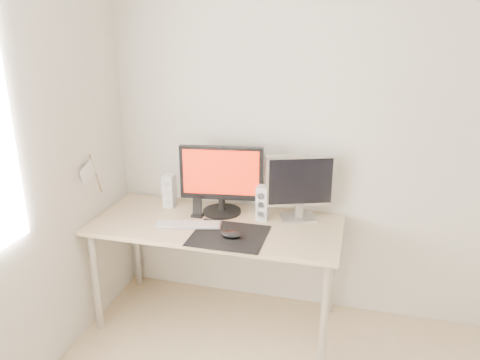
{
  "coord_description": "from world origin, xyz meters",
  "views": [
    {
      "loc": [
        -0.08,
        -1.25,
        1.97
      ],
      "look_at": [
        -0.79,
        1.45,
        1.01
      ],
      "focal_mm": 35.0,
      "sensor_mm": 36.0,
      "label": 1
    }
  ],
  "objects_px": {
    "speaker_right": "(262,203)",
    "keyboard": "(188,224)",
    "mouse": "(231,234)",
    "desk": "(216,233)",
    "main_monitor": "(221,178)",
    "phone_dock": "(197,210)",
    "second_monitor": "(300,184)",
    "speaker_left": "(169,191)"
  },
  "relations": [
    {
      "from": "speaker_right",
      "to": "keyboard",
      "type": "bearing_deg",
      "value": -153.54
    },
    {
      "from": "mouse",
      "to": "desk",
      "type": "distance_m",
      "value": 0.27
    },
    {
      "from": "mouse",
      "to": "desk",
      "type": "bearing_deg",
      "value": 127.86
    },
    {
      "from": "desk",
      "to": "main_monitor",
      "type": "relative_size",
      "value": 2.9
    },
    {
      "from": "speaker_right",
      "to": "phone_dock",
      "type": "height_order",
      "value": "speaker_right"
    },
    {
      "from": "second_monitor",
      "to": "speaker_left",
      "type": "height_order",
      "value": "second_monitor"
    },
    {
      "from": "second_monitor",
      "to": "speaker_left",
      "type": "bearing_deg",
      "value": -178.81
    },
    {
      "from": "mouse",
      "to": "phone_dock",
      "type": "bearing_deg",
      "value": 139.1
    },
    {
      "from": "speaker_left",
      "to": "keyboard",
      "type": "height_order",
      "value": "speaker_left"
    },
    {
      "from": "phone_dock",
      "to": "speaker_left",
      "type": "bearing_deg",
      "value": 155.47
    },
    {
      "from": "speaker_left",
      "to": "phone_dock",
      "type": "distance_m",
      "value": 0.28
    },
    {
      "from": "main_monitor",
      "to": "keyboard",
      "type": "xyz_separation_m",
      "value": [
        -0.15,
        -0.25,
        -0.25
      ]
    },
    {
      "from": "mouse",
      "to": "phone_dock",
      "type": "distance_m",
      "value": 0.4
    },
    {
      "from": "mouse",
      "to": "desk",
      "type": "xyz_separation_m",
      "value": [
        -0.15,
        0.2,
        -0.1
      ]
    },
    {
      "from": "desk",
      "to": "speaker_right",
      "type": "bearing_deg",
      "value": 24.57
    },
    {
      "from": "speaker_right",
      "to": "main_monitor",
      "type": "bearing_deg",
      "value": 173.42
    },
    {
      "from": "speaker_left",
      "to": "keyboard",
      "type": "xyz_separation_m",
      "value": [
        0.23,
        -0.27,
        -0.11
      ]
    },
    {
      "from": "mouse",
      "to": "second_monitor",
      "type": "xyz_separation_m",
      "value": [
        0.35,
        0.39,
        0.22
      ]
    },
    {
      "from": "second_monitor",
      "to": "speaker_right",
      "type": "xyz_separation_m",
      "value": [
        -0.23,
        -0.07,
        -0.13
      ]
    },
    {
      "from": "second_monitor",
      "to": "keyboard",
      "type": "bearing_deg",
      "value": -156.73
    },
    {
      "from": "desk",
      "to": "speaker_left",
      "type": "relative_size",
      "value": 6.96
    },
    {
      "from": "second_monitor",
      "to": "speaker_right",
      "type": "distance_m",
      "value": 0.27
    },
    {
      "from": "speaker_right",
      "to": "phone_dock",
      "type": "relative_size",
      "value": 1.67
    },
    {
      "from": "phone_dock",
      "to": "mouse",
      "type": "bearing_deg",
      "value": -40.9
    },
    {
      "from": "mouse",
      "to": "speaker_left",
      "type": "xyz_separation_m",
      "value": [
        -0.55,
        0.37,
        0.09
      ]
    },
    {
      "from": "keyboard",
      "to": "second_monitor",
      "type": "bearing_deg",
      "value": 23.27
    },
    {
      "from": "phone_dock",
      "to": "desk",
      "type": "bearing_deg",
      "value": -23.77
    },
    {
      "from": "speaker_right",
      "to": "speaker_left",
      "type": "bearing_deg",
      "value": 175.66
    },
    {
      "from": "phone_dock",
      "to": "second_monitor",
      "type": "bearing_deg",
      "value": 11.14
    },
    {
      "from": "speaker_left",
      "to": "speaker_right",
      "type": "height_order",
      "value": "same"
    },
    {
      "from": "second_monitor",
      "to": "speaker_right",
      "type": "bearing_deg",
      "value": -163.18
    },
    {
      "from": "speaker_left",
      "to": "main_monitor",
      "type": "bearing_deg",
      "value": -2.66
    },
    {
      "from": "desk",
      "to": "speaker_left",
      "type": "bearing_deg",
      "value": 155.76
    },
    {
      "from": "desk",
      "to": "second_monitor",
      "type": "distance_m",
      "value": 0.63
    },
    {
      "from": "main_monitor",
      "to": "phone_dock",
      "type": "bearing_deg",
      "value": -146.69
    },
    {
      "from": "speaker_left",
      "to": "phone_dock",
      "type": "height_order",
      "value": "speaker_left"
    },
    {
      "from": "speaker_left",
      "to": "speaker_right",
      "type": "bearing_deg",
      "value": -4.34
    },
    {
      "from": "mouse",
      "to": "second_monitor",
      "type": "distance_m",
      "value": 0.57
    },
    {
      "from": "second_monitor",
      "to": "desk",
      "type": "bearing_deg",
      "value": -158.85
    },
    {
      "from": "main_monitor",
      "to": "mouse",
      "type": "bearing_deg",
      "value": -65.46
    },
    {
      "from": "speaker_left",
      "to": "mouse",
      "type": "bearing_deg",
      "value": -34.38
    },
    {
      "from": "main_monitor",
      "to": "keyboard",
      "type": "bearing_deg",
      "value": -120.83
    }
  ]
}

